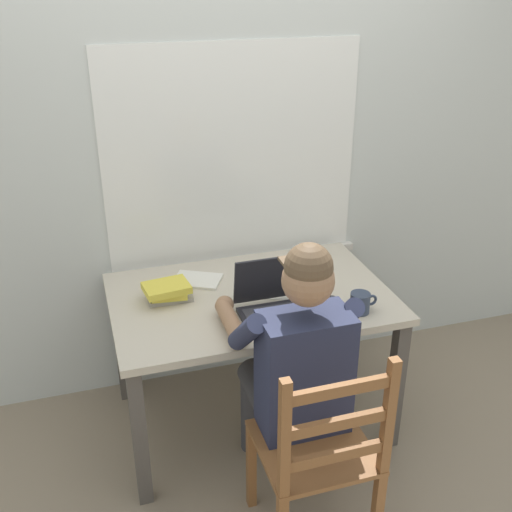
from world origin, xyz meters
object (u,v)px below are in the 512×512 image
object	(u,v)px
desk	(251,312)
computer_mouse	(334,301)
coffee_mug_white	(314,278)
wooden_chair	(319,454)
seated_person	(294,362)
laptop	(276,301)
coffee_mug_dark	(360,303)
book_stack_main	(168,291)

from	to	relation	value
desk	computer_mouse	size ratio (longest dim) A/B	12.71
desk	coffee_mug_white	xyz separation A→B (m)	(0.31, -0.00, 0.14)
wooden_chair	coffee_mug_white	bearing A→B (deg)	70.27
seated_person	computer_mouse	distance (m)	0.42
desk	wooden_chair	distance (m)	0.79
coffee_mug_white	seated_person	bearing A→B (deg)	-119.47
desk	laptop	distance (m)	0.24
seated_person	desk	bearing A→B (deg)	93.78
desk	seated_person	size ratio (longest dim) A/B	1.03
seated_person	coffee_mug_white	distance (m)	0.57
seated_person	coffee_mug_dark	xyz separation A→B (m)	(0.38, 0.21, 0.09)
seated_person	computer_mouse	size ratio (longest dim) A/B	12.30
seated_person	laptop	world-z (taller)	seated_person
wooden_chair	laptop	xyz separation A→B (m)	(0.03, 0.59, 0.32)
laptop	book_stack_main	size ratio (longest dim) A/B	1.48
wooden_chair	book_stack_main	distance (m)	0.98
coffee_mug_white	wooden_chair	bearing A→B (deg)	-109.73
wooden_chair	coffee_mug_dark	size ratio (longest dim) A/B	7.40
computer_mouse	coffee_mug_white	distance (m)	0.19
desk	coffee_mug_white	size ratio (longest dim) A/B	11.08
seated_person	coffee_mug_white	xyz separation A→B (m)	(0.27, 0.49, 0.09)
laptop	computer_mouse	xyz separation A→B (m)	(0.27, -0.02, -0.04)
computer_mouse	book_stack_main	bearing A→B (deg)	159.44
desk	laptop	size ratio (longest dim) A/B	3.85
wooden_chair	coffee_mug_dark	world-z (taller)	wooden_chair
computer_mouse	coffee_mug_white	xyz separation A→B (m)	(-0.02, 0.19, 0.03)
desk	coffee_mug_white	world-z (taller)	coffee_mug_white
wooden_chair	computer_mouse	size ratio (longest dim) A/B	9.25
coffee_mug_dark	desk	bearing A→B (deg)	145.21
laptop	desk	bearing A→B (deg)	109.04
wooden_chair	laptop	size ratio (longest dim) A/B	2.80
desk	coffee_mug_dark	bearing A→B (deg)	-34.79
computer_mouse	coffee_mug_dark	xyz separation A→B (m)	(0.08, -0.09, 0.03)
seated_person	wooden_chair	xyz separation A→B (m)	(-0.00, -0.28, -0.22)
coffee_mug_dark	book_stack_main	bearing A→B (deg)	155.73
seated_person	coffee_mug_dark	world-z (taller)	seated_person
seated_person	wooden_chair	size ratio (longest dim) A/B	1.33
computer_mouse	book_stack_main	world-z (taller)	book_stack_main
wooden_chair	book_stack_main	size ratio (longest dim) A/B	4.16
desk	wooden_chair	bearing A→B (deg)	-87.59
laptop	coffee_mug_dark	distance (m)	0.37
desk	computer_mouse	distance (m)	0.40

